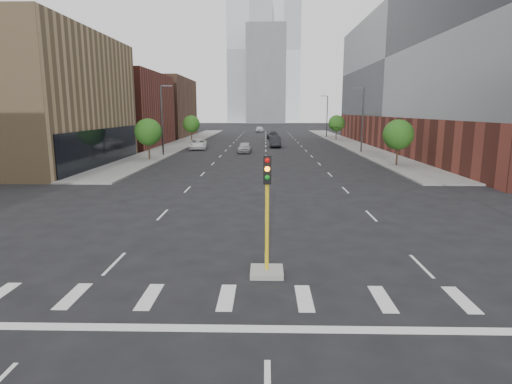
{
  "coord_description": "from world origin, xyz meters",
  "views": [
    {
      "loc": [
        -0.07,
        -5.86,
        5.94
      ],
      "look_at": [
        -0.46,
        12.06,
        2.5
      ],
      "focal_mm": 30.0,
      "sensor_mm": 36.0,
      "label": 1
    }
  ],
  "objects_px": {
    "car_mid_right": "(275,142)",
    "car_far_left": "(198,144)",
    "car_deep_right": "(273,136)",
    "median_traffic_signal": "(267,249)",
    "car_distant": "(260,129)",
    "car_near_left": "(245,147)"
  },
  "relations": [
    {
      "from": "car_mid_right",
      "to": "car_far_left",
      "type": "xyz_separation_m",
      "value": [
        -12.0,
        -3.99,
        -0.05
      ]
    },
    {
      "from": "car_mid_right",
      "to": "car_deep_right",
      "type": "xyz_separation_m",
      "value": [
        0.0,
        18.98,
        -0.04
      ]
    },
    {
      "from": "car_far_left",
      "to": "car_mid_right",
      "type": "bearing_deg",
      "value": 11.83
    },
    {
      "from": "median_traffic_signal",
      "to": "car_distant",
      "type": "height_order",
      "value": "median_traffic_signal"
    },
    {
      "from": "car_deep_right",
      "to": "median_traffic_signal",
      "type": "bearing_deg",
      "value": -97.77
    },
    {
      "from": "car_near_left",
      "to": "car_mid_right",
      "type": "relative_size",
      "value": 0.89
    },
    {
      "from": "median_traffic_signal",
      "to": "car_deep_right",
      "type": "height_order",
      "value": "median_traffic_signal"
    },
    {
      "from": "median_traffic_signal",
      "to": "car_mid_right",
      "type": "height_order",
      "value": "median_traffic_signal"
    },
    {
      "from": "car_near_left",
      "to": "car_deep_right",
      "type": "height_order",
      "value": "car_deep_right"
    },
    {
      "from": "car_deep_right",
      "to": "car_near_left",
      "type": "bearing_deg",
      "value": -105.63
    },
    {
      "from": "median_traffic_signal",
      "to": "car_distant",
      "type": "distance_m",
      "value": 102.99
    },
    {
      "from": "median_traffic_signal",
      "to": "car_far_left",
      "type": "xyz_separation_m",
      "value": [
        -10.5,
        51.05,
        -0.19
      ]
    },
    {
      "from": "median_traffic_signal",
      "to": "car_near_left",
      "type": "xyz_separation_m",
      "value": [
        -3.0,
        45.62,
        -0.2
      ]
    },
    {
      "from": "median_traffic_signal",
      "to": "car_deep_right",
      "type": "bearing_deg",
      "value": 88.84
    },
    {
      "from": "median_traffic_signal",
      "to": "car_mid_right",
      "type": "relative_size",
      "value": 0.87
    },
    {
      "from": "car_far_left",
      "to": "car_distant",
      "type": "relative_size",
      "value": 1.13
    },
    {
      "from": "median_traffic_signal",
      "to": "car_far_left",
      "type": "relative_size",
      "value": 0.78
    },
    {
      "from": "car_mid_right",
      "to": "median_traffic_signal",
      "type": "bearing_deg",
      "value": -93.34
    },
    {
      "from": "car_deep_right",
      "to": "car_distant",
      "type": "xyz_separation_m",
      "value": [
        -3.16,
        28.96,
        0.06
      ]
    },
    {
      "from": "car_far_left",
      "to": "car_deep_right",
      "type": "relative_size",
      "value": 1.03
    },
    {
      "from": "median_traffic_signal",
      "to": "car_distant",
      "type": "bearing_deg",
      "value": 90.92
    },
    {
      "from": "car_mid_right",
      "to": "car_deep_right",
      "type": "relative_size",
      "value": 0.93
    }
  ]
}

